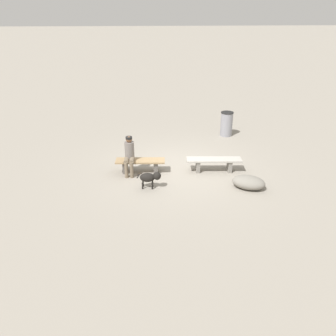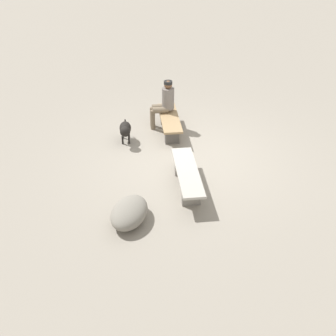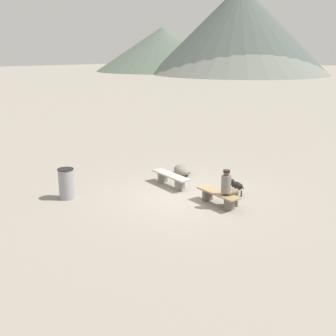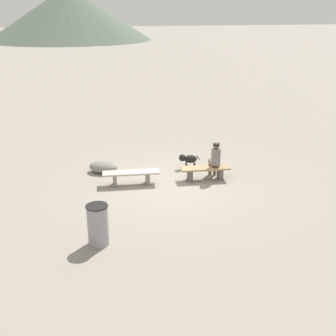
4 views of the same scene
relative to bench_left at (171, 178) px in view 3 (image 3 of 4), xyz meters
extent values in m
cube|color=gray|center=(1.12, -0.31, -0.33)|extent=(210.00, 210.00, 0.06)
cube|color=gray|center=(-0.50, 0.04, -0.12)|extent=(0.14, 0.36, 0.37)
cube|color=gray|center=(0.50, -0.04, -0.12)|extent=(0.14, 0.36, 0.37)
cube|color=#B2ADA3|center=(0.00, 0.00, 0.09)|extent=(1.75, 0.55, 0.05)
cube|color=#605B56|center=(1.83, -0.07, -0.12)|extent=(0.16, 0.33, 0.37)
cube|color=#605B56|center=(2.79, -0.15, -0.12)|extent=(0.16, 0.33, 0.37)
cube|color=#A3845B|center=(2.31, -0.11, 0.09)|extent=(1.56, 0.55, 0.05)
cylinder|color=slate|center=(2.63, -0.14, 0.45)|extent=(0.29, 0.29, 0.52)
sphere|color=brown|center=(2.63, -0.14, 0.80)|extent=(0.19, 0.19, 0.19)
cylinder|color=black|center=(2.63, -0.14, 0.85)|extent=(0.20, 0.20, 0.07)
cylinder|color=#756651|center=(2.73, 0.05, 0.20)|extent=(0.18, 0.39, 0.15)
cylinder|color=#756651|center=(2.74, 0.24, -0.05)|extent=(0.11, 0.11, 0.50)
cylinder|color=#756651|center=(2.57, 0.06, 0.20)|extent=(0.18, 0.39, 0.15)
cylinder|color=#756651|center=(2.58, 0.25, -0.05)|extent=(0.11, 0.11, 0.50)
ellipsoid|color=black|center=(2.12, 0.96, 0.04)|extent=(0.46, 0.31, 0.27)
sphere|color=black|center=(1.85, 1.00, 0.09)|extent=(0.23, 0.23, 0.23)
cylinder|color=black|center=(1.98, 0.91, -0.20)|extent=(0.04, 0.04, 0.20)
cylinder|color=black|center=(2.00, 1.05, -0.20)|extent=(0.04, 0.04, 0.20)
cylinder|color=black|center=(2.25, 0.88, -0.20)|extent=(0.04, 0.04, 0.20)
cylinder|color=black|center=(2.27, 1.02, -0.20)|extent=(0.04, 0.04, 0.20)
cylinder|color=black|center=(2.38, 0.93, 0.07)|extent=(0.12, 0.05, 0.15)
cylinder|color=gray|center=(-1.20, -3.31, 0.17)|extent=(0.48, 0.48, 0.95)
cylinder|color=black|center=(-1.20, -3.31, 0.66)|extent=(0.50, 0.50, 0.03)
ellipsoid|color=gray|center=(-0.76, 1.23, -0.11)|extent=(1.11, 0.96, 0.37)
cone|color=#4C5651|center=(-43.35, 54.08, 7.61)|extent=(33.13, 33.13, 15.83)
cone|color=slate|center=(-42.02, 53.08, 5.43)|extent=(32.50, 32.50, 11.46)
cone|color=#566656|center=(-59.89, 49.22, 4.16)|extent=(27.81, 27.81, 8.91)
cone|color=slate|center=(-43.00, 57.98, 5.65)|extent=(24.12, 24.12, 11.90)
camera|label=1|loc=(2.28, 9.75, 4.39)|focal=36.77mm
camera|label=2|loc=(-6.74, 1.71, 4.72)|focal=46.49mm
camera|label=3|loc=(10.43, -9.00, 4.28)|focal=44.92mm
camera|label=4|loc=(-1.47, -12.06, 4.84)|focal=45.89mm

